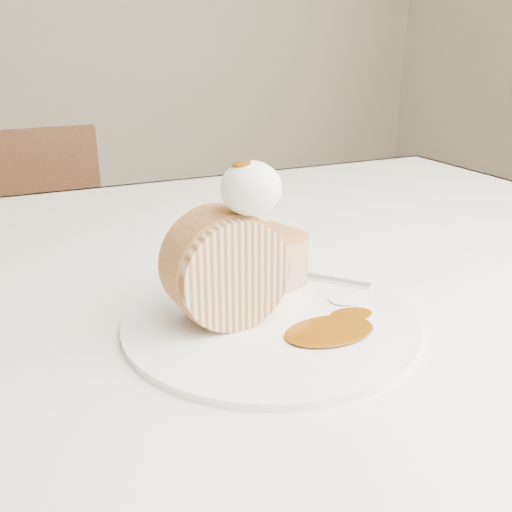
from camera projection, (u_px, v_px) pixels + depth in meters
name	position (u px, v px, depth m)	size (l,w,h in m)	color
table	(196.00, 336.00, 0.70)	(1.40, 0.90, 0.75)	white
chair_far	(21.00, 270.00, 1.41)	(0.40, 0.40, 0.82)	brown
plate	(270.00, 320.00, 0.54)	(0.28, 0.28, 0.01)	white
roulade_slice	(226.00, 268.00, 0.52)	(0.10, 0.10, 0.06)	beige
cake_chunk	(268.00, 263.00, 0.60)	(0.06, 0.06, 0.05)	#C28349
whipped_cream	(251.00, 188.00, 0.49)	(0.05, 0.05, 0.05)	white
caramel_drizzle	(247.00, 157.00, 0.48)	(0.03, 0.02, 0.01)	#6D3704
caramel_pool	(329.00, 331.00, 0.51)	(0.09, 0.06, 0.00)	#6D3704
fork	(317.00, 278.00, 0.62)	(0.02, 0.16, 0.00)	silver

